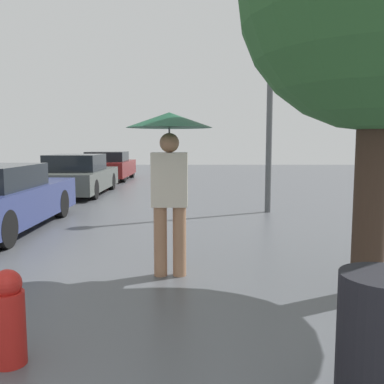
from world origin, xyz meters
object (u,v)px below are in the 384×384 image
(pedestrian, at_px, (169,152))
(parked_car_third, at_px, (78,176))
(trash_bin, at_px, (383,346))
(fire_hydrant, at_px, (8,318))
(street_lamp, at_px, (270,70))
(parked_car_farthest, at_px, (108,166))

(pedestrian, distance_m, parked_car_third, 8.83)
(trash_bin, bearing_deg, fire_hydrant, 166.65)
(parked_car_third, height_order, trash_bin, parked_car_third)
(parked_car_third, bearing_deg, street_lamp, -32.67)
(trash_bin, height_order, fire_hydrant, trash_bin)
(pedestrian, distance_m, street_lamp, 5.41)
(parked_car_third, distance_m, fire_hydrant, 10.46)
(parked_car_farthest, distance_m, street_lamp, 10.41)
(parked_car_farthest, relative_size, street_lamp, 0.80)
(parked_car_farthest, height_order, trash_bin, parked_car_farthest)
(fire_hydrant, bearing_deg, parked_car_third, 102.63)
(parked_car_farthest, bearing_deg, pedestrian, -75.60)
(parked_car_farthest, bearing_deg, fire_hydrant, -81.21)
(parked_car_third, relative_size, street_lamp, 0.86)
(parked_car_farthest, distance_m, fire_hydrant, 15.52)
(pedestrian, relative_size, parked_car_farthest, 0.51)
(pedestrian, relative_size, parked_car_third, 0.47)
(parked_car_farthest, xyz_separation_m, street_lamp, (5.38, -8.52, 2.62))
(parked_car_third, xyz_separation_m, street_lamp, (5.29, -3.39, 2.63))
(pedestrian, bearing_deg, fire_hydrant, -116.47)
(parked_car_third, relative_size, trash_bin, 4.85)
(parked_car_farthest, distance_m, trash_bin, 16.61)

